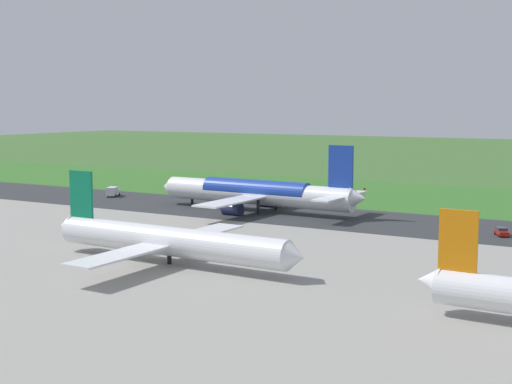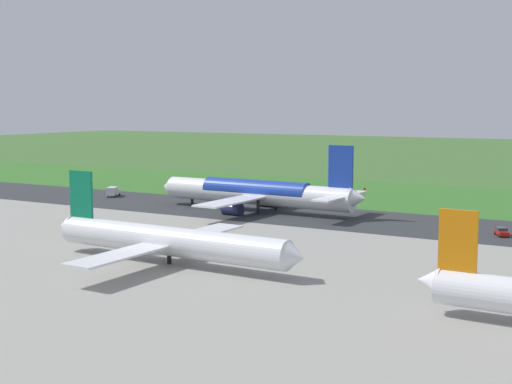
{
  "view_description": "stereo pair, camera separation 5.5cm",
  "coord_description": "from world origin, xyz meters",
  "px_view_note": "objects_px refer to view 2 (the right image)",
  "views": [
    {
      "loc": [
        -76.23,
        138.09,
        24.0
      ],
      "look_at": [
        2.18,
        0.0,
        4.5
      ],
      "focal_mm": 49.05,
      "sensor_mm": 36.0,
      "label": 1
    },
    {
      "loc": [
        -76.27,
        138.06,
        24.0
      ],
      "look_at": [
        2.18,
        0.0,
        4.5
      ],
      "focal_mm": 49.05,
      "sensor_mm": 36.0,
      "label": 2
    }
  ],
  "objects_px": {
    "service_car_followme": "(502,232)",
    "no_stopping_sign": "(365,192)",
    "airliner_main": "(257,193)",
    "airliner_parked_mid": "(168,240)",
    "service_truck_baggage": "(113,191)",
    "traffic_cone_orange": "(339,195)"
  },
  "relations": [
    {
      "from": "airliner_main",
      "to": "service_truck_baggage",
      "type": "bearing_deg",
      "value": -5.05
    },
    {
      "from": "no_stopping_sign",
      "to": "service_truck_baggage",
      "type": "bearing_deg",
      "value": 27.11
    },
    {
      "from": "airliner_parked_mid",
      "to": "traffic_cone_orange",
      "type": "distance_m",
      "value": 89.47
    },
    {
      "from": "airliner_parked_mid",
      "to": "service_truck_baggage",
      "type": "height_order",
      "value": "airliner_parked_mid"
    },
    {
      "from": "airliner_parked_mid",
      "to": "service_truck_baggage",
      "type": "distance_m",
      "value": 84.18
    },
    {
      "from": "airliner_main",
      "to": "traffic_cone_orange",
      "type": "height_order",
      "value": "airliner_main"
    },
    {
      "from": "airliner_main",
      "to": "service_truck_baggage",
      "type": "relative_size",
      "value": 8.7
    },
    {
      "from": "airliner_main",
      "to": "traffic_cone_orange",
      "type": "relative_size",
      "value": 98.32
    },
    {
      "from": "airliner_main",
      "to": "airliner_parked_mid",
      "type": "height_order",
      "value": "airliner_main"
    },
    {
      "from": "service_truck_baggage",
      "to": "service_car_followme",
      "type": "height_order",
      "value": "service_truck_baggage"
    },
    {
      "from": "airliner_parked_mid",
      "to": "airliner_main",
      "type": "bearing_deg",
      "value": -74.81
    },
    {
      "from": "service_truck_baggage",
      "to": "traffic_cone_orange",
      "type": "distance_m",
      "value": 60.73
    },
    {
      "from": "traffic_cone_orange",
      "to": "no_stopping_sign",
      "type": "bearing_deg",
      "value": 174.32
    },
    {
      "from": "service_car_followme",
      "to": "traffic_cone_orange",
      "type": "height_order",
      "value": "service_car_followme"
    },
    {
      "from": "service_truck_baggage",
      "to": "service_car_followme",
      "type": "xyz_separation_m",
      "value": [
        -101.27,
        8.26,
        -0.56
      ]
    },
    {
      "from": "service_car_followme",
      "to": "no_stopping_sign",
      "type": "height_order",
      "value": "no_stopping_sign"
    },
    {
      "from": "service_truck_baggage",
      "to": "airliner_main",
      "type": "bearing_deg",
      "value": 174.95
    },
    {
      "from": "service_car_followme",
      "to": "traffic_cone_orange",
      "type": "bearing_deg",
      "value": -38.75
    },
    {
      "from": "service_car_followme",
      "to": "no_stopping_sign",
      "type": "xyz_separation_m",
      "value": [
        41.73,
        -38.74,
        0.76
      ]
    },
    {
      "from": "airliner_main",
      "to": "service_car_followme",
      "type": "bearing_deg",
      "value": 175.67
    },
    {
      "from": "airliner_parked_mid",
      "to": "service_car_followme",
      "type": "bearing_deg",
      "value": -128.99
    },
    {
      "from": "no_stopping_sign",
      "to": "airliner_main",
      "type": "bearing_deg",
      "value": 69.62
    }
  ]
}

